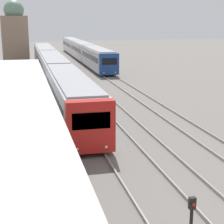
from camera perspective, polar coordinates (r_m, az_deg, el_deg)
name	(u,v)px	position (r m, az deg, el deg)	size (l,w,h in m)	color
person_on_platform	(38,155)	(14.73, -11.25, -6.43)	(0.40, 0.40, 1.66)	#2D2D33
train_near	(53,68)	(41.40, -8.93, 6.57)	(2.52, 46.42, 3.09)	red
train_far	(83,50)	(66.40, -4.50, 9.38)	(2.43, 42.01, 3.00)	navy
signal_post_near	(191,220)	(11.68, 11.99, -15.85)	(0.20, 0.21, 1.92)	black
distant_domed_building	(15,34)	(63.03, -14.53, 11.46)	(4.10, 4.10, 9.90)	#89705B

